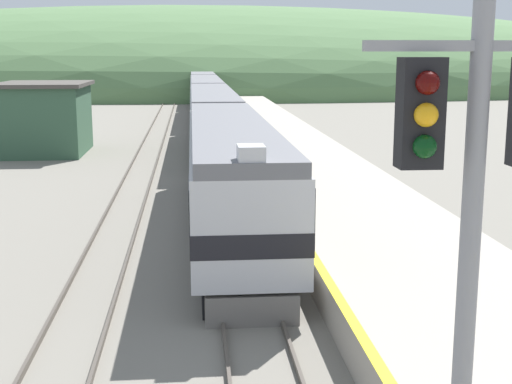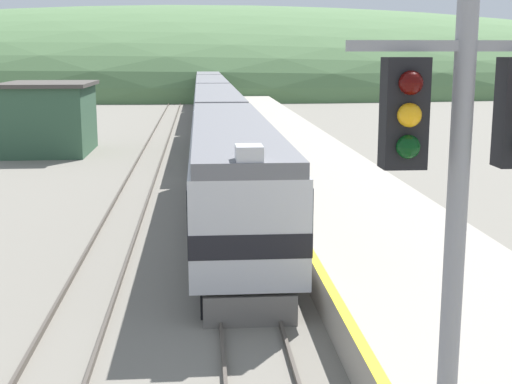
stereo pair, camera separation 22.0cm
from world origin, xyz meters
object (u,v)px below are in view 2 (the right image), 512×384
at_px(carriage_second, 217,118).
at_px(express_train_lead_car, 232,172).
at_px(carriage_fourth, 208,86).
at_px(signal_mast_main, 457,225).
at_px(carriage_third, 211,97).

bearing_deg(carriage_second, express_train_lead_car, -90.00).
xyz_separation_m(carriage_fourth, signal_mast_main, (1.27, -84.63, 2.72)).
bearing_deg(signal_mast_main, carriage_second, 91.80).
xyz_separation_m(express_train_lead_car, carriage_third, (0.00, 43.44, -0.01)).
bearing_deg(signal_mast_main, express_train_lead_car, 93.80).
relative_size(carriage_second, carriage_fourth, 1.00).
height_order(express_train_lead_car, signal_mast_main, signal_mast_main).
bearing_deg(carriage_third, express_train_lead_car, -90.00).
xyz_separation_m(carriage_second, carriage_fourth, (0.00, 44.06, 0.00)).
height_order(express_train_lead_car, carriage_fourth, express_train_lead_car).
bearing_deg(carriage_fourth, carriage_third, -90.00).
height_order(carriage_fourth, signal_mast_main, signal_mast_main).
distance_m(express_train_lead_car, signal_mast_main, 19.40).
bearing_deg(signal_mast_main, carriage_third, 91.17).
distance_m(carriage_third, carriage_fourth, 22.03).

